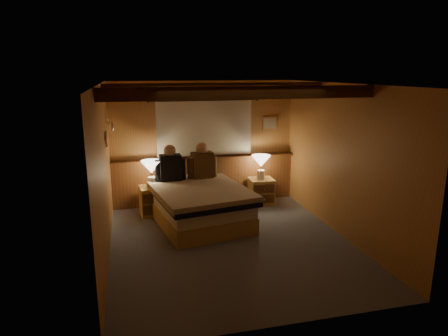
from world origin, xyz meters
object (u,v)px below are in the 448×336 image
object	(u,v)px
nightstand_right	(261,191)
person_right	(202,163)
nightstand_left	(153,200)
person_left	(170,166)
bed	(199,204)
lamp_right	(261,163)
duffel_bag	(156,205)
lamp_left	(151,169)

from	to	relation	value
nightstand_right	person_right	size ratio (longest dim) A/B	0.74
nightstand_left	person_right	distance (m)	1.13
person_left	nightstand_right	bearing A→B (deg)	2.58
bed	nightstand_left	bearing A→B (deg)	130.20
person_right	lamp_right	bearing A→B (deg)	-1.02
duffel_bag	lamp_right	bearing A→B (deg)	5.22
nightstand_left	person_left	xyz separation A→B (m)	(0.32, -0.05, 0.65)
nightstand_right	person_left	bearing A→B (deg)	-171.95
nightstand_left	duffel_bag	world-z (taller)	nightstand_left
lamp_right	bed	bearing A→B (deg)	-152.48
nightstand_left	nightstand_right	bearing A→B (deg)	-1.65
lamp_left	nightstand_right	bearing A→B (deg)	3.23
nightstand_left	lamp_right	size ratio (longest dim) A/B	1.10
nightstand_left	nightstand_right	distance (m)	2.13
nightstand_left	nightstand_right	world-z (taller)	nightstand_left
person_right	duffel_bag	xyz separation A→B (m)	(-0.88, 0.03, -0.76)
nightstand_left	lamp_left	distance (m)	0.61
lamp_right	person_left	size ratio (longest dim) A/B	0.71
nightstand_left	person_left	world-z (taller)	person_left
nightstand_left	lamp_left	world-z (taller)	lamp_left
person_left	person_right	xyz separation A→B (m)	(0.60, 0.04, 0.00)
nightstand_right	duffel_bag	size ratio (longest dim) A/B	0.96
lamp_left	lamp_right	xyz separation A→B (m)	(2.11, 0.09, -0.02)
person_left	duffel_bag	bearing A→B (deg)	162.87
bed	person_right	world-z (taller)	person_right
lamp_left	person_left	size ratio (longest dim) A/B	0.71
nightstand_left	duffel_bag	distance (m)	0.11
nightstand_left	lamp_left	size ratio (longest dim) A/B	1.08
lamp_right	person_left	bearing A→B (deg)	-175.57
bed	duffel_bag	world-z (taller)	bed
nightstand_left	person_left	bearing A→B (deg)	-13.88
lamp_right	nightstand_left	bearing A→B (deg)	-177.66
lamp_left	person_right	world-z (taller)	person_right
nightstand_left	person_left	size ratio (longest dim) A/B	0.77
person_left	lamp_left	bearing A→B (deg)	169.39
lamp_right	duffel_bag	bearing A→B (deg)	-178.19
nightstand_right	lamp_left	bearing A→B (deg)	-174.01
bed	lamp_left	world-z (taller)	lamp_left
bed	person_right	xyz separation A→B (m)	(0.17, 0.61, 0.58)
lamp_right	duffel_bag	xyz separation A→B (m)	(-2.06, -0.06, -0.68)
person_left	person_right	bearing A→B (deg)	1.41
lamp_right	person_left	world-z (taller)	person_left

